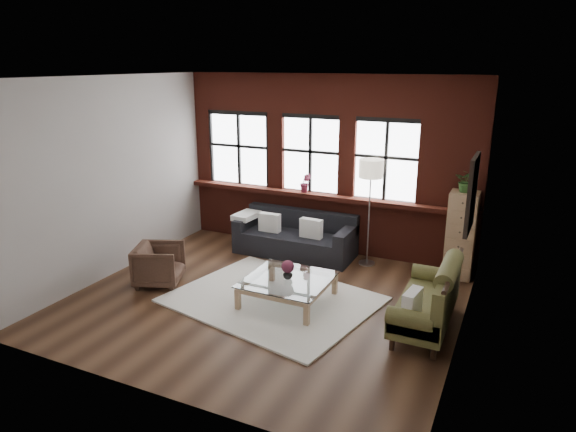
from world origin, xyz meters
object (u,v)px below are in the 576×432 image
at_px(vintage_settee, 426,297).
at_px(coffee_table, 288,291).
at_px(floor_lamp, 369,209).
at_px(dark_sofa, 295,234).
at_px(armchair, 159,265).
at_px(drawer_chest, 461,235).
at_px(vase, 288,274).

height_order(vintage_settee, coffee_table, vintage_settee).
bearing_deg(vintage_settee, floor_lamp, 125.79).
height_order(dark_sofa, vintage_settee, vintage_settee).
relative_size(armchair, floor_lamp, 0.35).
relative_size(dark_sofa, drawer_chest, 1.51).
bearing_deg(armchair, coffee_table, -105.93).
distance_m(dark_sofa, vintage_settee, 3.19).
bearing_deg(dark_sofa, armchair, -124.18).
distance_m(vintage_settee, vase, 1.95).
bearing_deg(drawer_chest, armchair, -151.52).
height_order(dark_sofa, armchair, dark_sofa).
bearing_deg(coffee_table, vintage_settee, 2.99).
relative_size(armchair, coffee_table, 0.60).
relative_size(dark_sofa, vase, 14.48).
height_order(armchair, drawer_chest, drawer_chest).
height_order(vintage_settee, drawer_chest, drawer_chest).
relative_size(vintage_settee, floor_lamp, 0.85).
bearing_deg(vase, floor_lamp, 72.47).
xyz_separation_m(vintage_settee, drawer_chest, (0.17, 1.97, 0.26)).
bearing_deg(vase, vintage_settee, 2.99).
bearing_deg(vase, drawer_chest, 44.33).
distance_m(dark_sofa, drawer_chest, 2.87).
bearing_deg(vintage_settee, dark_sofa, 146.80).
bearing_deg(drawer_chest, floor_lamp, -175.41).
height_order(coffee_table, drawer_chest, drawer_chest).
height_order(armchair, vase, armchair).
distance_m(dark_sofa, floor_lamp, 1.47).
distance_m(dark_sofa, armchair, 2.52).
bearing_deg(vintage_settee, armchair, -175.24).
xyz_separation_m(armchair, vase, (2.14, 0.24, 0.14)).
xyz_separation_m(drawer_chest, floor_lamp, (-1.50, -0.12, 0.29)).
xyz_separation_m(vintage_settee, armchair, (-4.08, -0.34, -0.13)).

